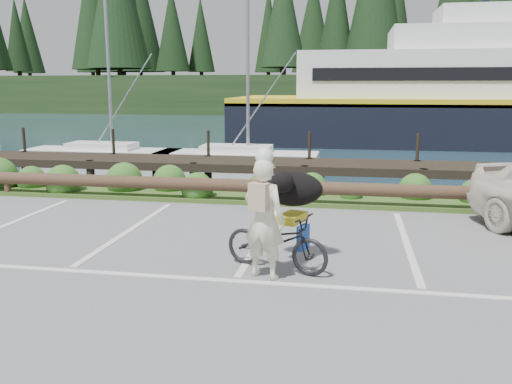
% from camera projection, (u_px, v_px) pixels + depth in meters
% --- Properties ---
extents(ground, '(72.00, 72.00, 0.00)m').
position_uv_depth(ground, '(241.00, 272.00, 8.15)').
color(ground, slate).
extents(harbor_backdrop, '(170.00, 160.00, 30.00)m').
position_uv_depth(harbor_backdrop, '(345.00, 103.00, 83.92)').
color(harbor_backdrop, '#1A3240').
rests_on(harbor_backdrop, ground).
extents(vegetation_strip, '(34.00, 1.60, 0.10)m').
position_uv_depth(vegetation_strip, '(284.00, 198.00, 13.26)').
color(vegetation_strip, '#3D5B21').
rests_on(vegetation_strip, ground).
extents(log_rail, '(32.00, 0.30, 0.60)m').
position_uv_depth(log_rail, '(281.00, 206.00, 12.59)').
color(log_rail, '#443021').
rests_on(log_rail, ground).
extents(bicycle, '(1.79, 1.11, 0.89)m').
position_uv_depth(bicycle, '(276.00, 241.00, 8.17)').
color(bicycle, black).
rests_on(bicycle, ground).
extents(cyclist, '(0.74, 0.61, 1.76)m').
position_uv_depth(cyclist, '(264.00, 219.00, 7.75)').
color(cyclist, beige).
rests_on(cyclist, ground).
extents(dog, '(0.76, 1.06, 0.55)m').
position_uv_depth(dog, '(292.00, 189.00, 8.50)').
color(dog, black).
rests_on(dog, bicycle).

